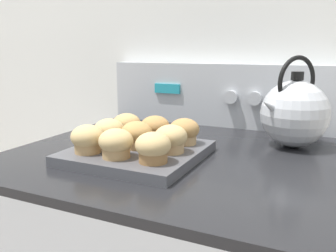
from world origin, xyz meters
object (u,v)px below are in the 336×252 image
(muffin_pan, at_px, (138,153))
(muffin_r2_c0, at_px, (127,125))
(muffin_r0_c1, at_px, (116,143))
(muffin_r1_c1, at_px, (137,135))
(muffin_r1_c0, at_px, (109,132))
(muffin_r1_c2, at_px, (171,139))
(muffin_r2_c1, at_px, (155,128))
(muffin_r2_c2, at_px, (184,131))
(muffin_r0_c0, at_px, (88,139))
(muffin_r0_c2, at_px, (153,148))
(tea_kettle, at_px, (294,113))

(muffin_pan, distance_m, muffin_r2_c0, 0.11)
(muffin_r0_c1, distance_m, muffin_r1_c1, 0.08)
(muffin_r0_c1, distance_m, muffin_r1_c0, 0.11)
(muffin_r1_c0, height_order, muffin_r1_c2, same)
(muffin_r2_c1, height_order, muffin_r2_c2, same)
(muffin_r1_c0, height_order, muffin_r2_c2, same)
(muffin_r0_c0, relative_size, muffin_r2_c2, 1.00)
(muffin_r1_c1, bearing_deg, muffin_r2_c0, 133.83)
(muffin_r2_c1, distance_m, muffin_r2_c2, 0.08)
(muffin_r1_c2, bearing_deg, muffin_r0_c0, -154.33)
(muffin_r0_c1, relative_size, muffin_r0_c2, 1.00)
(muffin_r0_c0, distance_m, muffin_r2_c0, 0.15)
(muffin_r1_c0, height_order, muffin_r1_c1, same)
(muffin_r1_c2, xyz_separation_m, tea_kettle, (0.22, 0.24, 0.03))
(muffin_r1_c0, bearing_deg, muffin_r2_c1, 44.65)
(muffin_r0_c2, bearing_deg, muffin_r2_c1, 116.17)
(muffin_r0_c2, xyz_separation_m, muffin_r2_c0, (-0.15, 0.15, 0.00))
(tea_kettle, bearing_deg, muffin_r0_c1, -132.87)
(muffin_r0_c1, distance_m, muffin_r2_c0, 0.17)
(muffin_r1_c2, height_order, muffin_r2_c1, same)
(muffin_r0_c1, height_order, muffin_r1_c1, same)
(muffin_r2_c1, bearing_deg, muffin_r1_c0, -135.35)
(muffin_r1_c0, bearing_deg, muffin_pan, -0.88)
(muffin_r0_c1, bearing_deg, muffin_r1_c0, 131.79)
(muffin_r0_c0, xyz_separation_m, muffin_r2_c2, (0.16, 0.15, 0.00))
(muffin_r0_c0, bearing_deg, muffin_r2_c1, 62.42)
(muffin_r0_c0, bearing_deg, muffin_r1_c0, 88.57)
(muffin_r2_c2, bearing_deg, tea_kettle, 37.08)
(muffin_r2_c1, relative_size, muffin_r2_c2, 1.00)
(muffin_r0_c0, xyz_separation_m, muffin_r0_c2, (0.15, -0.00, 0.00))
(muffin_r1_c2, xyz_separation_m, muffin_r2_c2, (-0.00, 0.08, 0.00))
(muffin_r0_c1, bearing_deg, muffin_r0_c0, 176.12)
(muffin_r0_c1, relative_size, muffin_r2_c1, 1.00)
(muffin_r0_c2, bearing_deg, muffin_r0_c1, -176.58)
(muffin_r1_c2, relative_size, tea_kettle, 0.31)
(muffin_r0_c1, height_order, muffin_r2_c2, same)
(muffin_r1_c0, xyz_separation_m, muffin_r2_c1, (0.08, 0.08, 0.00))
(muffin_r1_c2, xyz_separation_m, muffin_r2_c1, (-0.08, 0.08, 0.00))
(muffin_r0_c0, height_order, muffin_r1_c2, same)
(muffin_pan, bearing_deg, muffin_r0_c2, -43.77)
(muffin_r0_c1, distance_m, muffin_r2_c2, 0.18)
(muffin_r0_c1, distance_m, muffin_r2_c1, 0.16)
(muffin_pan, bearing_deg, muffin_r2_c1, 87.81)
(muffin_r0_c1, height_order, muffin_r1_c2, same)
(muffin_r2_c2, bearing_deg, muffin_r0_c1, -117.23)
(muffin_r2_c1, bearing_deg, muffin_r0_c2, -63.83)
(muffin_r1_c1, relative_size, tea_kettle, 0.31)
(muffin_r2_c0, bearing_deg, muffin_r2_c2, 0.54)
(muffin_r2_c2, xyz_separation_m, tea_kettle, (0.22, 0.17, 0.03))
(muffin_r2_c0, bearing_deg, muffin_r1_c2, -25.94)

